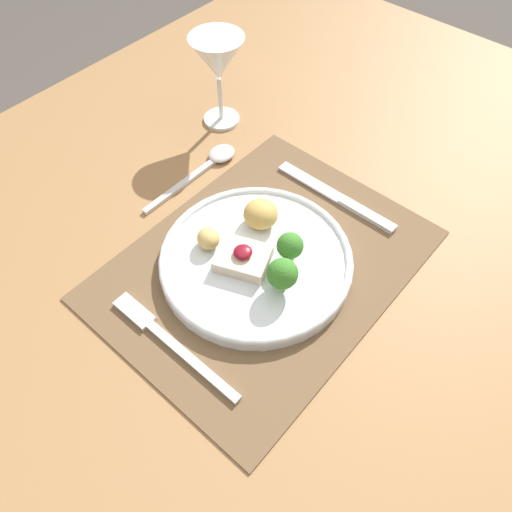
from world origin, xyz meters
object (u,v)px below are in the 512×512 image
spoon (211,162)px  wine_glass_near (218,61)px  knife (343,201)px  fork (166,338)px  dinner_plate (257,257)px

spoon → wine_glass_near: (0.10, 0.07, 0.11)m
spoon → wine_glass_near: wine_glass_near is taller
knife → fork: bearing=177.0°
dinner_plate → spoon: 0.23m
dinner_plate → spoon: bearing=61.1°
fork → knife: bearing=-4.6°
dinner_plate → knife: 0.18m
dinner_plate → wine_glass_near: (0.21, 0.27, 0.10)m
knife → wine_glass_near: size_ratio=1.36×
knife → wine_glass_near: 0.31m
wine_glass_near → spoon: bearing=-145.4°
fork → wine_glass_near: (0.38, 0.26, 0.11)m
fork → spoon: size_ratio=1.09×
fork → knife: 0.35m
dinner_plate → fork: size_ratio=1.26×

